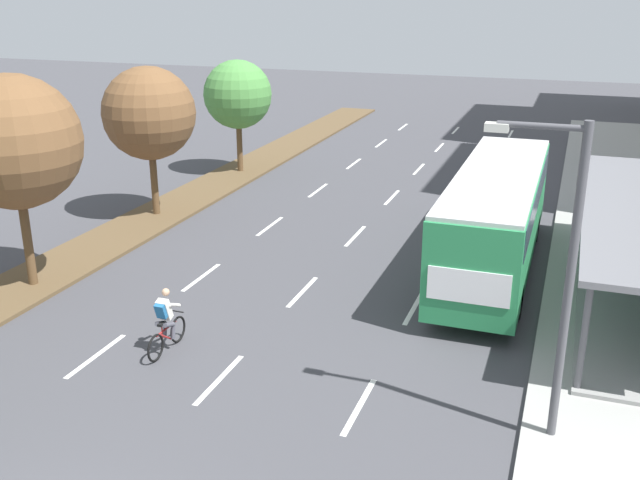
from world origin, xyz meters
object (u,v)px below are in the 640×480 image
cyclist (166,323)px  streetlight (562,264)px  median_tree_third (149,114)px  median_tree_second (14,142)px  median_tree_fourth (238,95)px  bus (496,210)px

cyclist → streetlight: bearing=-4.3°
cyclist → median_tree_third: bearing=123.0°
cyclist → median_tree_second: median_tree_second is taller
median_tree_fourth → streetlight: size_ratio=0.84×
median_tree_third → median_tree_fourth: bearing=89.3°
bus → median_tree_third: size_ratio=1.91×
cyclist → median_tree_third: size_ratio=0.31×
median_tree_fourth → streetlight: bearing=-49.5°
cyclist → median_tree_fourth: 19.06m
median_tree_third → streetlight: (15.80, -10.68, -0.30)m
bus → median_tree_third: median_tree_third is taller
bus → median_tree_second: 14.92m
bus → median_tree_second: median_tree_second is taller
cyclist → median_tree_fourth: size_ratio=0.33×
streetlight → median_tree_third: bearing=145.9°
median_tree_third → bus: bearing=-6.0°
bus → cyclist: bearing=-130.0°
bus → median_tree_fourth: size_ratio=2.07×
median_tree_fourth → median_tree_second: bearing=-89.2°
bus → median_tree_fourth: bearing=145.9°
median_tree_third → cyclist: bearing=-57.0°
bus → median_tree_second: bearing=-154.8°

